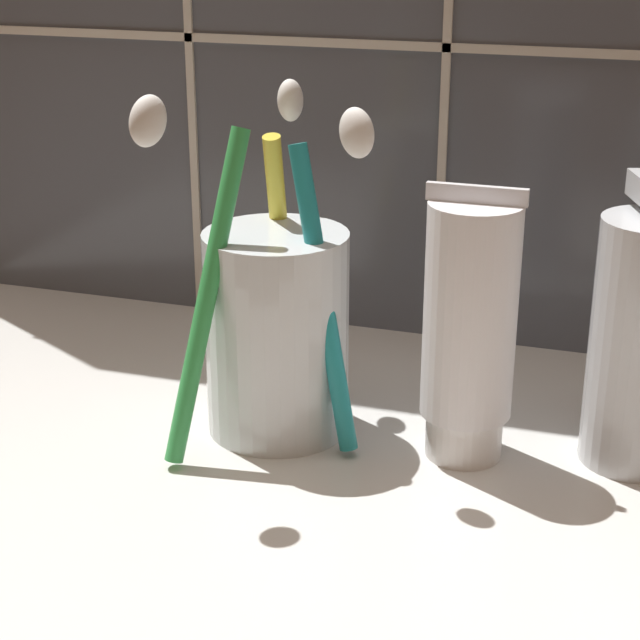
# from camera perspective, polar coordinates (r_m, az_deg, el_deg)

# --- Properties ---
(sink_counter) EXTENTS (0.63, 0.39, 0.02)m
(sink_counter) POSITION_cam_1_polar(r_m,az_deg,el_deg) (0.51, -0.21, -9.37)
(sink_counter) COLOR silver
(sink_counter) RESTS_ON ground
(toothbrush_cup) EXTENTS (0.10, 0.14, 0.18)m
(toothbrush_cup) POSITION_cam_1_polar(r_m,az_deg,el_deg) (0.53, -2.35, -0.27)
(toothbrush_cup) COLOR silver
(toothbrush_cup) RESTS_ON sink_counter
(toothpaste_tube) EXTENTS (0.05, 0.04, 0.13)m
(toothpaste_tube) POSITION_cam_1_polar(r_m,az_deg,el_deg) (0.50, 7.98, -0.41)
(toothpaste_tube) COLOR white
(toothpaste_tube) RESTS_ON sink_counter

